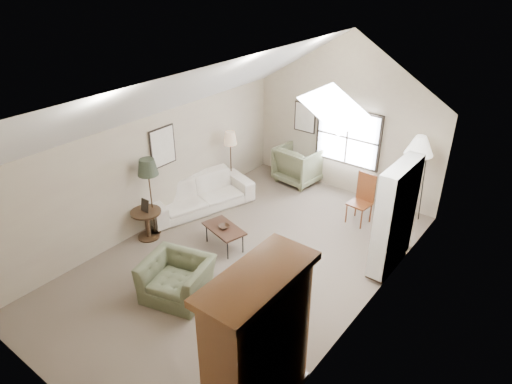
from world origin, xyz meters
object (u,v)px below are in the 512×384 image
Objects in this scene: armoire at (258,345)px; side_table at (147,224)px; sofa at (199,194)px; armchair_far at (300,164)px; coffee_table at (224,237)px; side_chair at (360,200)px; armchair_near at (177,279)px.

armoire is 4.79m from side_table.
armoire is at bearing -109.79° from sofa.
armchair_far is 4.42m from side_table.
side_table is (-1.11, -4.28, -0.17)m from armchair_far.
armchair_far is 3.59m from coffee_table.
sofa is 1.80m from coffee_table.
coffee_table is at bearing 103.39° from armchair_far.
side_chair is (3.31, 3.32, 0.26)m from side_table.
sofa is at bearing 111.63° from armchair_near.
armoire is 2.38× the size of coffee_table.
coffee_table is at bearing 137.87° from armoire.
side_table is 0.56× the size of side_chair.
side_chair is at bearing 55.85° from coffee_table.
sofa is at bearing 90.69° from side_table.
side_table is 4.70m from side_chair.
armchair_far is 2.41m from side_chair.
armoire is 5.60m from sofa.
coffee_table is (-2.81, 2.54, -0.86)m from armoire.
armchair_near is at bearing -78.59° from coffee_table.
sofa is at bearing 73.50° from armchair_far.
armchair_far reaches higher than armchair_near.
side_chair is (1.43, 4.25, 0.21)m from armchair_near.
sofa is (-4.38, 3.42, -0.72)m from armoire.
side_chair is (2.21, -0.96, 0.09)m from armchair_far.
side_chair is (1.76, 2.60, 0.35)m from coffee_table.
armchair_far is at bearing 75.51° from side_table.
side_chair reaches higher than armchair_near.
armoire reaches higher than armchair_near.
armchair_far is at bearing 97.11° from coffee_table.
sofa reaches higher than armchair_near.
side_table is at bearing -128.75° from side_chair.
side_chair reaches higher than sofa.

